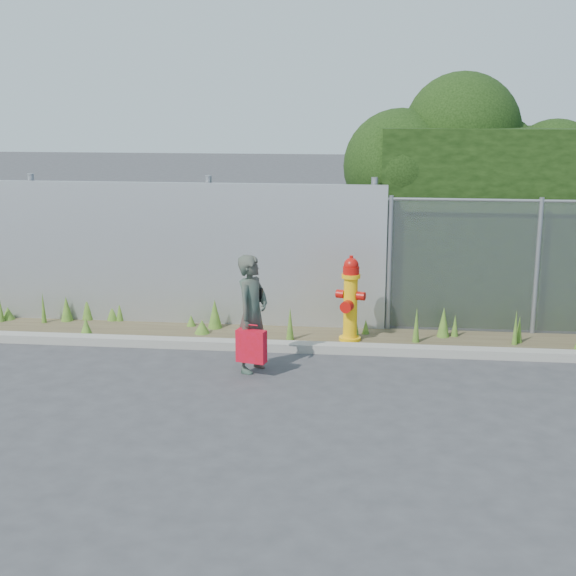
# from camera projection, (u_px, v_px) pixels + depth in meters

# --- Properties ---
(ground) EXTENTS (80.00, 80.00, 0.00)m
(ground) POSITION_uv_depth(u_px,v_px,m) (300.00, 399.00, 9.43)
(ground) COLOR #363638
(ground) RESTS_ON ground
(curb) EXTENTS (16.00, 0.22, 0.12)m
(curb) POSITION_uv_depth(u_px,v_px,m) (313.00, 347.00, 11.15)
(curb) COLOR gray
(curb) RESTS_ON ground
(weed_strip) EXTENTS (16.00, 1.29, 0.52)m
(weed_strip) POSITION_uv_depth(u_px,v_px,m) (260.00, 328.00, 11.90)
(weed_strip) COLOR #493E29
(weed_strip) RESTS_ON ground
(corrugated_fence) EXTENTS (8.50, 0.21, 2.30)m
(corrugated_fence) POSITION_uv_depth(u_px,v_px,m) (111.00, 253.00, 12.42)
(corrugated_fence) COLOR #ADB0B5
(corrugated_fence) RESTS_ON ground
(fire_hydrant) EXTENTS (0.43, 0.38, 1.27)m
(fire_hydrant) POSITION_uv_depth(u_px,v_px,m) (351.00, 300.00, 11.48)
(fire_hydrant) COLOR yellow
(fire_hydrant) RESTS_ON ground
(woman) EXTENTS (0.55, 0.65, 1.52)m
(woman) POSITION_uv_depth(u_px,v_px,m) (252.00, 314.00, 10.24)
(woman) COLOR #106952
(woman) RESTS_ON ground
(red_tote_bag) EXTENTS (0.38, 0.14, 0.50)m
(red_tote_bag) POSITION_uv_depth(u_px,v_px,m) (251.00, 346.00, 10.10)
(red_tote_bag) COLOR red
(black_shoulder_bag) EXTENTS (0.22, 0.09, 0.17)m
(black_shoulder_bag) POSITION_uv_depth(u_px,v_px,m) (254.00, 295.00, 10.34)
(black_shoulder_bag) COLOR black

